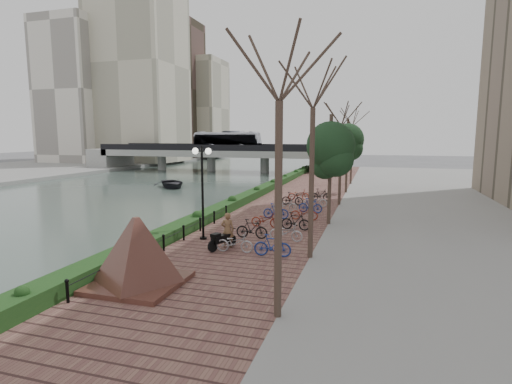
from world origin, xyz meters
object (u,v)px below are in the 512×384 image
at_px(granite_monument, 137,251).
at_px(boat, 172,183).
at_px(lamppost, 202,172).
at_px(pedestrian, 228,230).
at_px(motorcycle, 222,239).

distance_m(granite_monument, boat, 30.99).
xyz_separation_m(lamppost, pedestrian, (1.74, -1.06, -2.59)).
bearing_deg(pedestrian, motorcycle, 55.15).
xyz_separation_m(granite_monument, lamppost, (-0.44, 6.52, 2.19)).
xyz_separation_m(motorcycle, pedestrian, (0.13, 0.36, 0.37)).
bearing_deg(pedestrian, granite_monument, 60.95).
height_order(granite_monument, pedestrian, granite_monument).
bearing_deg(motorcycle, lamppost, 161.65).
distance_m(granite_monument, lamppost, 6.89).
relative_size(granite_monument, motorcycle, 2.66).
bearing_deg(lamppost, motorcycle, -41.59).
bearing_deg(lamppost, boat, 122.19).
xyz_separation_m(lamppost, motorcycle, (1.61, -1.43, -2.96)).
height_order(granite_monument, motorcycle, granite_monument).
distance_m(pedestrian, boat, 26.91).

